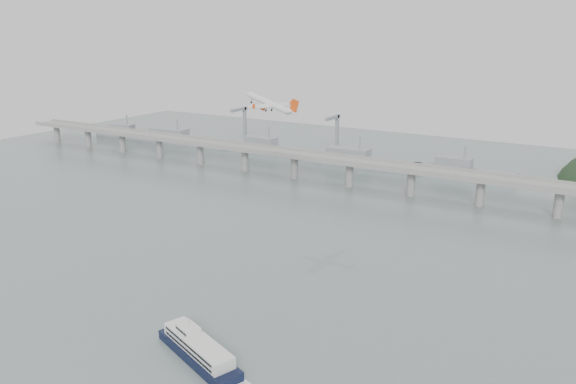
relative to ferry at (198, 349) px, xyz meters
The scene contains 5 objects.
ground 54.28m from the ferry, 114.89° to the left, with size 900.00×900.00×0.00m, color slate.
bridge 250.65m from the ferry, 95.49° to the left, with size 800.00×22.00×23.90m.
distant_fleet 361.20m from the ferry, 119.55° to the left, with size 453.00×60.90×40.00m.
ferry is the anchor object (origin of this frame).
airliner 165.71m from the ferry, 111.80° to the left, with size 40.75×36.86×13.84m.
Camera 1 is at (146.59, -191.35, 119.43)m, focal length 35.00 mm.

